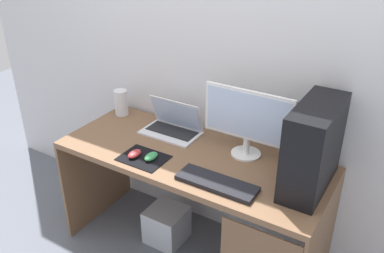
% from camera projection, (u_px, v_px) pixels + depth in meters
% --- Properties ---
extents(ground_plane, '(8.00, 8.00, 0.00)m').
position_uv_depth(ground_plane, '(192.00, 251.00, 2.69)').
color(ground_plane, slate).
extents(wall_back, '(4.00, 0.05, 2.60)m').
position_uv_depth(wall_back, '(225.00, 41.00, 2.36)').
color(wall_back, silver).
rests_on(wall_back, ground_plane).
extents(desk, '(1.56, 0.63, 0.73)m').
position_uv_depth(desk, '(194.00, 177.00, 2.40)').
color(desk, brown).
rests_on(desk, ground_plane).
extents(pc_tower, '(0.18, 0.46, 0.44)m').
position_uv_depth(pc_tower, '(313.00, 147.00, 1.99)').
color(pc_tower, black).
rests_on(pc_tower, desk).
extents(monitor, '(0.51, 0.17, 0.39)m').
position_uv_depth(monitor, '(248.00, 120.00, 2.25)').
color(monitor, white).
rests_on(monitor, desk).
extents(laptop, '(0.36, 0.22, 0.21)m').
position_uv_depth(laptop, '(173.00, 126.00, 2.57)').
color(laptop, silver).
rests_on(laptop, desk).
extents(speaker, '(0.09, 0.09, 0.17)m').
position_uv_depth(speaker, '(121.00, 103.00, 2.78)').
color(speaker, silver).
rests_on(speaker, desk).
extents(keyboard, '(0.42, 0.14, 0.02)m').
position_uv_depth(keyboard, '(217.00, 183.00, 2.09)').
color(keyboard, black).
rests_on(keyboard, desk).
extents(mousepad, '(0.26, 0.20, 0.00)m').
position_uv_depth(mousepad, '(144.00, 158.00, 2.32)').
color(mousepad, black).
rests_on(mousepad, desk).
extents(mouse_left, '(0.06, 0.10, 0.03)m').
position_uv_depth(mouse_left, '(151.00, 156.00, 2.29)').
color(mouse_left, '#338C4C').
rests_on(mouse_left, mousepad).
extents(mouse_right, '(0.06, 0.10, 0.03)m').
position_uv_depth(mouse_right, '(135.00, 154.00, 2.32)').
color(mouse_right, '#B23333').
rests_on(mouse_right, mousepad).
extents(subwoofer, '(0.24, 0.24, 0.24)m').
position_uv_depth(subwoofer, '(167.00, 225.00, 2.74)').
color(subwoofer, '#B7BCC6').
rests_on(subwoofer, ground_plane).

